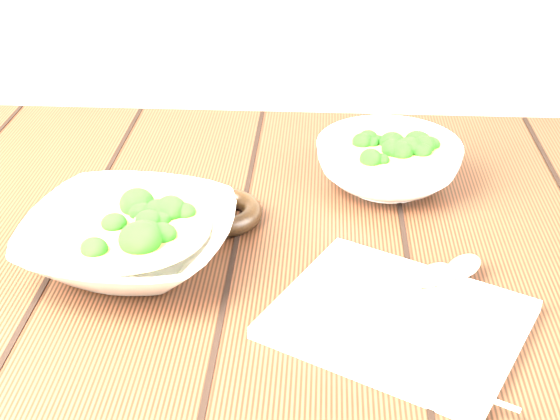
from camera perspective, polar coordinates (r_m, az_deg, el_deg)
name	(u,v)px	position (r m, az deg, el deg)	size (l,w,h in m)	color
table	(255,323)	(0.99, -1.85, -8.25)	(1.20, 0.80, 0.75)	#361A0F
soup_bowl_front	(130,238)	(0.89, -10.95, -2.03)	(0.26, 0.26, 0.07)	white
soup_bowl_back	(388,162)	(1.05, 7.93, 3.50)	(0.25, 0.25, 0.07)	white
trivet	(222,212)	(0.96, -4.24, -0.17)	(0.10, 0.10, 0.02)	black
napkin	(398,319)	(0.80, 8.62, -7.90)	(0.24, 0.19, 0.01)	beige
spoon_left	(413,291)	(0.83, 9.72, -5.83)	(0.14, 0.17, 0.01)	#A5A192
spoon_right	(447,282)	(0.85, 12.12, -5.19)	(0.13, 0.17, 0.01)	#A5A192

